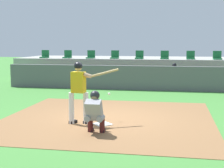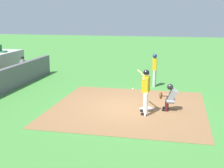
# 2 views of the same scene
# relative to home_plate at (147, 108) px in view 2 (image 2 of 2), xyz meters

# --- Properties ---
(ground_plane) EXTENTS (80.00, 80.00, 0.00)m
(ground_plane) POSITION_rel_home_plate_xyz_m (0.00, 0.80, -0.02)
(ground_plane) COLOR #428438
(dirt_infield) EXTENTS (6.40, 6.40, 0.01)m
(dirt_infield) POSITION_rel_home_plate_xyz_m (0.00, 0.80, -0.02)
(dirt_infield) COLOR olive
(dirt_infield) RESTS_ON ground
(home_plate) EXTENTS (0.62, 0.62, 0.02)m
(home_plate) POSITION_rel_home_plate_xyz_m (0.00, 0.00, 0.00)
(home_plate) COLOR white
(home_plate) RESTS_ON dirt_infield
(batter_at_plate) EXTENTS (1.39, 0.65, 1.80)m
(batter_at_plate) POSITION_rel_home_plate_xyz_m (-0.67, 0.01, 1.01)
(batter_at_plate) COLOR silver
(batter_at_plate) RESTS_ON ground
(catcher_crouched) EXTENTS (0.49, 1.90, 1.13)m
(catcher_crouched) POSITION_rel_home_plate_xyz_m (-0.00, -0.90, 0.59)
(catcher_crouched) COLOR gray
(catcher_crouched) RESTS_ON ground
(on_deck_batter) EXTENTS (0.58, 0.23, 1.79)m
(on_deck_batter) POSITION_rel_home_plate_xyz_m (4.13, 0.04, 1.00)
(on_deck_batter) COLOR silver
(on_deck_batter) RESTS_ON ground
(dugout_player_1) EXTENTS (0.49, 0.70, 1.30)m
(dugout_player_1) POSITION_rel_home_plate_xyz_m (4.97, 8.14, 0.65)
(dugout_player_1) COLOR #939399
(dugout_player_1) RESTS_ON ground
(stadium_seat_8) EXTENTS (0.46, 0.46, 0.48)m
(stadium_seat_8) POSITION_rel_home_plate_xyz_m (5.78, 10.18, 1.51)
(stadium_seat_8) COLOR #196033
(stadium_seat_8) RESTS_ON stands_platform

